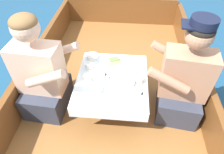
# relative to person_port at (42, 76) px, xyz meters

# --- Properties ---
(ground_plane) EXTENTS (60.00, 60.00, 0.00)m
(ground_plane) POSITION_rel_person_port_xyz_m (0.61, 0.16, -0.69)
(ground_plane) COLOR navy
(boat_deck) EXTENTS (1.79, 3.30, 0.29)m
(boat_deck) POSITION_rel_person_port_xyz_m (0.61, 0.16, -0.54)
(boat_deck) COLOR brown
(boat_deck) RESTS_ON ground_plane
(gunwale_port) EXTENTS (0.06, 3.30, 0.35)m
(gunwale_port) POSITION_rel_person_port_xyz_m (-0.25, 0.16, -0.22)
(gunwale_port) COLOR brown
(gunwale_port) RESTS_ON boat_deck
(gunwale_starboard) EXTENTS (0.06, 3.30, 0.35)m
(gunwale_starboard) POSITION_rel_person_port_xyz_m (1.48, 0.16, -0.22)
(gunwale_starboard) COLOR brown
(gunwale_starboard) RESTS_ON boat_deck
(bow_coaming) EXTENTS (1.67, 0.06, 0.40)m
(bow_coaming) POSITION_rel_person_port_xyz_m (0.61, 1.78, -0.20)
(bow_coaming) COLOR brown
(bow_coaming) RESTS_ON boat_deck
(cockpit_table) EXTENTS (0.63, 0.72, 0.37)m
(cockpit_table) POSITION_rel_person_port_xyz_m (0.61, 0.06, -0.07)
(cockpit_table) COLOR #B2B2B7
(cockpit_table) RESTS_ON boat_deck
(person_port) EXTENTS (0.54, 0.47, 0.98)m
(person_port) POSITION_rel_person_port_xyz_m (0.00, 0.00, 0.00)
(person_port) COLOR #333847
(person_port) RESTS_ON boat_deck
(person_starboard) EXTENTS (0.56, 0.50, 0.98)m
(person_starboard) POSITION_rel_person_port_xyz_m (1.23, 0.05, -0.01)
(person_starboard) COLOR #333847
(person_starboard) RESTS_ON boat_deck
(plate_sandwich) EXTENTS (0.20, 0.20, 0.01)m
(plate_sandwich) POSITION_rel_person_port_xyz_m (0.61, 0.27, -0.03)
(plate_sandwich) COLOR white
(plate_sandwich) RESTS_ON cockpit_table
(plate_bread) EXTENTS (0.16, 0.16, 0.01)m
(plate_bread) POSITION_rel_person_port_xyz_m (0.73, -0.15, -0.03)
(plate_bread) COLOR white
(plate_bread) RESTS_ON cockpit_table
(sandwich) EXTENTS (0.12, 0.10, 0.05)m
(sandwich) POSITION_rel_person_port_xyz_m (0.61, 0.27, 0.00)
(sandwich) COLOR #E0BC7F
(sandwich) RESTS_ON plate_sandwich
(bowl_port_near) EXTENTS (0.11, 0.11, 0.04)m
(bowl_port_near) POSITION_rel_person_port_xyz_m (0.49, -0.10, -0.01)
(bowl_port_near) COLOR white
(bowl_port_near) RESTS_ON cockpit_table
(bowl_starboard_near) EXTENTS (0.14, 0.14, 0.04)m
(bowl_starboard_near) POSITION_rel_person_port_xyz_m (0.75, 0.01, -0.01)
(bowl_starboard_near) COLOR white
(bowl_starboard_near) RESTS_ON cockpit_table
(bowl_center_far) EXTENTS (0.11, 0.11, 0.04)m
(bowl_center_far) POSITION_rel_person_port_xyz_m (0.39, 0.33, -0.01)
(bowl_center_far) COLOR white
(bowl_center_far) RESTS_ON cockpit_table
(coffee_cup_port) EXTENTS (0.10, 0.07, 0.05)m
(coffee_cup_port) POSITION_rel_person_port_xyz_m (0.52, 0.10, -0.00)
(coffee_cup_port) COLOR white
(coffee_cup_port) RESTS_ON cockpit_table
(coffee_cup_starboard) EXTENTS (0.09, 0.06, 0.06)m
(coffee_cup_starboard) POSITION_rel_person_port_xyz_m (0.41, 0.01, 0.00)
(coffee_cup_starboard) COLOR white
(coffee_cup_starboard) RESTS_ON cockpit_table
(coffee_cup_center) EXTENTS (0.09, 0.07, 0.05)m
(coffee_cup_center) POSITION_rel_person_port_xyz_m (0.39, 0.19, -0.00)
(coffee_cup_center) COLOR white
(coffee_cup_center) RESTS_ON cockpit_table
(tin_can) EXTENTS (0.07, 0.07, 0.05)m
(tin_can) POSITION_rel_person_port_xyz_m (0.86, 0.03, -0.00)
(tin_can) COLOR silver
(tin_can) RESTS_ON cockpit_table
(utensil_spoon_starboard) EXTENTS (0.06, 0.17, 0.01)m
(utensil_spoon_starboard) POSITION_rel_person_port_xyz_m (0.81, 0.15, -0.03)
(utensil_spoon_starboard) COLOR silver
(utensil_spoon_starboard) RESTS_ON cockpit_table
(utensil_knife_starboard) EXTENTS (0.16, 0.09, 0.00)m
(utensil_knife_starboard) POSITION_rel_person_port_xyz_m (0.83, 0.29, -0.03)
(utensil_knife_starboard) COLOR silver
(utensil_knife_starboard) RESTS_ON cockpit_table
(utensil_fork_starboard) EXTENTS (0.05, 0.17, 0.00)m
(utensil_fork_starboard) POSITION_rel_person_port_xyz_m (0.87, -0.15, -0.03)
(utensil_fork_starboard) COLOR silver
(utensil_fork_starboard) RESTS_ON cockpit_table
(utensil_spoon_center) EXTENTS (0.17, 0.04, 0.01)m
(utensil_spoon_center) POSITION_rel_person_port_xyz_m (0.69, 0.08, -0.03)
(utensil_spoon_center) COLOR silver
(utensil_spoon_center) RESTS_ON cockpit_table
(utensil_fork_port) EXTENTS (0.15, 0.11, 0.00)m
(utensil_fork_port) POSITION_rel_person_port_xyz_m (0.58, 0.07, -0.03)
(utensil_fork_port) COLOR silver
(utensil_fork_port) RESTS_ON cockpit_table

